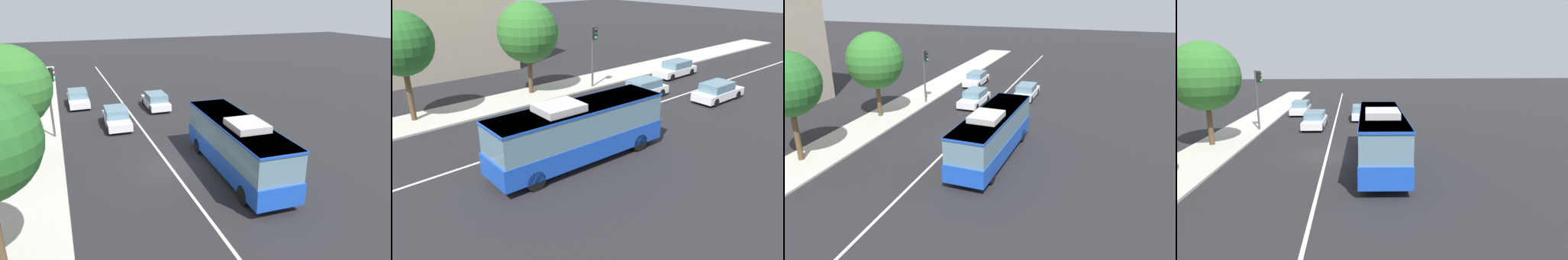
# 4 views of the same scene
# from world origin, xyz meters

# --- Properties ---
(ground_plane) EXTENTS (160.00, 160.00, 0.00)m
(ground_plane) POSITION_xyz_m (0.00, 0.00, 0.00)
(ground_plane) COLOR black
(sidewalk_kerb) EXTENTS (80.00, 3.81, 0.14)m
(sidewalk_kerb) POSITION_xyz_m (0.00, 7.84, 0.07)
(sidewalk_kerb) COLOR #B2ADA3
(sidewalk_kerb) RESTS_ON ground_plane
(lane_centre_line) EXTENTS (76.00, 0.16, 0.01)m
(lane_centre_line) POSITION_xyz_m (0.00, 0.00, 0.01)
(lane_centre_line) COLOR silver
(lane_centre_line) RESTS_ON ground_plane
(transit_bus) EXTENTS (10.10, 2.95, 3.46)m
(transit_bus) POSITION_xyz_m (-2.15, -3.35, 1.81)
(transit_bus) COLOR #1947B7
(transit_bus) RESTS_ON ground_plane
(sedan_white) EXTENTS (4.51, 1.83, 1.46)m
(sedan_white) POSITION_xyz_m (16.17, 4.07, 0.72)
(sedan_white) COLOR white
(sedan_white) RESTS_ON ground_plane
(sedan_white_ahead) EXTENTS (4.54, 1.91, 1.46)m
(sedan_white_ahead) POSITION_xyz_m (12.58, -2.59, 0.72)
(sedan_white_ahead) COLOR white
(sedan_white_ahead) RESTS_ON ground_plane
(sedan_white_behind) EXTENTS (4.55, 1.93, 1.46)m
(sedan_white_behind) POSITION_xyz_m (8.68, 1.69, 0.72)
(sedan_white_behind) COLOR white
(sedan_white_behind) RESTS_ON ground_plane
(traffic_light_mid_block) EXTENTS (0.34, 0.62, 5.20)m
(traffic_light_mid_block) POSITION_xyz_m (7.59, 6.22, 3.56)
(traffic_light_mid_block) COLOR #47474C
(traffic_light_mid_block) RESTS_ON ground_plane
(street_tree_kerbside_left) EXTENTS (4.72, 4.72, 7.34)m
(street_tree_kerbside_left) POSITION_xyz_m (2.65, 8.33, 4.96)
(street_tree_kerbside_left) COLOR #4C3823
(street_tree_kerbside_left) RESTS_ON ground_plane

